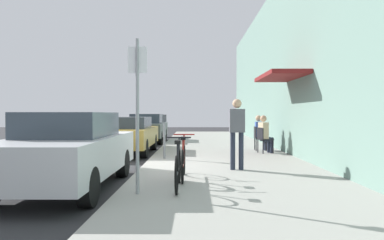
% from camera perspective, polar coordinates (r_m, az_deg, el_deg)
% --- Properties ---
extents(ground_plane, '(60.00, 60.00, 0.00)m').
position_cam_1_polar(ground_plane, '(9.60, -7.80, -7.80)').
color(ground_plane, '#2D2D30').
extents(sidewalk_slab, '(4.50, 32.00, 0.12)m').
position_cam_1_polar(sidewalk_slab, '(11.51, 4.88, -6.03)').
color(sidewalk_slab, '#9E9B93').
rests_on(sidewalk_slab, ground_plane).
extents(building_facade, '(1.40, 32.00, 6.45)m').
position_cam_1_polar(building_facade, '(11.98, 16.56, 9.38)').
color(building_facade, gray).
rests_on(building_facade, ground_plane).
extents(parked_car_0, '(1.80, 4.40, 1.49)m').
position_cam_1_polar(parked_car_0, '(7.51, -18.77, -4.39)').
color(parked_car_0, '#B7B7BC').
rests_on(parked_car_0, ground_plane).
extents(parked_car_1, '(1.80, 4.40, 1.34)m').
position_cam_1_polar(parked_car_1, '(13.58, -10.03, -2.21)').
color(parked_car_1, '#A58433').
rests_on(parked_car_1, ground_plane).
extents(parked_car_2, '(1.80, 4.40, 1.45)m').
position_cam_1_polar(parked_car_2, '(18.89, -7.07, -1.18)').
color(parked_car_2, '#47514C').
rests_on(parked_car_2, ground_plane).
extents(parking_meter, '(0.12, 0.10, 1.32)m').
position_cam_1_polar(parking_meter, '(10.98, -4.34, -2.03)').
color(parking_meter, slate).
rests_on(parking_meter, sidewalk_slab).
extents(street_sign, '(0.32, 0.06, 2.60)m').
position_cam_1_polar(street_sign, '(6.17, -8.54, 2.59)').
color(street_sign, gray).
rests_on(street_sign, sidewalk_slab).
extents(bicycle_0, '(0.46, 1.71, 0.90)m').
position_cam_1_polar(bicycle_0, '(7.57, -1.36, -6.50)').
color(bicycle_0, black).
rests_on(bicycle_0, sidewalk_slab).
extents(bicycle_1, '(0.46, 1.71, 0.90)m').
position_cam_1_polar(bicycle_1, '(6.60, -2.20, -7.61)').
color(bicycle_1, black).
rests_on(bicycle_1, sidewalk_slab).
extents(cafe_chair_0, '(0.55, 0.55, 0.87)m').
position_cam_1_polar(cafe_chair_0, '(12.69, 11.09, -2.83)').
color(cafe_chair_0, black).
rests_on(cafe_chair_0, sidewalk_slab).
extents(seated_patron_0, '(0.50, 0.46, 1.29)m').
position_cam_1_polar(seated_patron_0, '(12.71, 11.33, -1.96)').
color(seated_patron_0, '#232838').
rests_on(seated_patron_0, sidewalk_slab).
extents(cafe_chair_1, '(0.45, 0.45, 0.87)m').
position_cam_1_polar(cafe_chair_1, '(13.61, 10.35, -2.57)').
color(cafe_chair_1, black).
rests_on(cafe_chair_1, sidewalk_slab).
extents(seated_patron_1, '(0.43, 0.37, 1.29)m').
position_cam_1_polar(seated_patron_1, '(13.61, 10.60, -1.76)').
color(seated_patron_1, '#232838').
rests_on(seated_patron_1, sidewalk_slab).
extents(pedestrian_standing, '(0.36, 0.22, 1.70)m').
position_cam_1_polar(pedestrian_standing, '(8.80, 7.05, -1.27)').
color(pedestrian_standing, '#232838').
rests_on(pedestrian_standing, sidewalk_slab).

